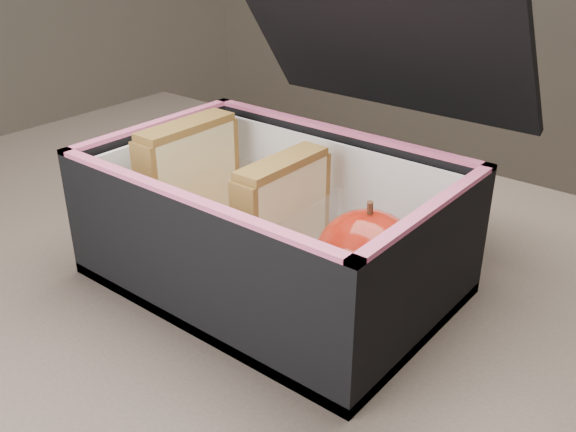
# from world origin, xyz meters

# --- Properties ---
(kitchen_table) EXTENTS (1.20, 0.80, 0.75)m
(kitchen_table) POSITION_xyz_m (0.00, 0.00, 0.66)
(kitchen_table) COLOR brown
(kitchen_table) RESTS_ON ground
(lunch_bag) EXTENTS (0.30, 0.31, 0.27)m
(lunch_bag) POSITION_xyz_m (-0.04, 0.04, 0.82)
(lunch_bag) COLOR black
(lunch_bag) RESTS_ON kitchen_table
(plastic_tub) EXTENTS (0.16, 0.11, 0.07)m
(plastic_tub) POSITION_xyz_m (-0.08, 0.04, 0.80)
(plastic_tub) COLOR white
(plastic_tub) RESTS_ON lunch_bag
(sandwich_left) EXTENTS (0.03, 0.10, 0.11)m
(sandwich_left) POSITION_xyz_m (-0.14, 0.04, 0.82)
(sandwich_left) COLOR beige
(sandwich_left) RESTS_ON plastic_tub
(sandwich_right) EXTENTS (0.03, 0.09, 0.10)m
(sandwich_right) POSITION_xyz_m (-0.03, 0.04, 0.82)
(sandwich_right) COLOR beige
(sandwich_right) RESTS_ON plastic_tub
(carrot_sticks) EXTENTS (0.05, 0.14, 0.03)m
(carrot_sticks) POSITION_xyz_m (-0.08, 0.03, 0.78)
(carrot_sticks) COLOR #FF6A00
(carrot_sticks) RESTS_ON plastic_tub
(paper_napkin) EXTENTS (0.10, 0.10, 0.01)m
(paper_napkin) POSITION_xyz_m (0.05, 0.03, 0.77)
(paper_napkin) COLOR white
(paper_napkin) RESTS_ON lunch_bag
(red_apple) EXTENTS (0.10, 0.10, 0.09)m
(red_apple) POSITION_xyz_m (0.06, 0.03, 0.81)
(red_apple) COLOR #990B00
(red_apple) RESTS_ON paper_napkin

